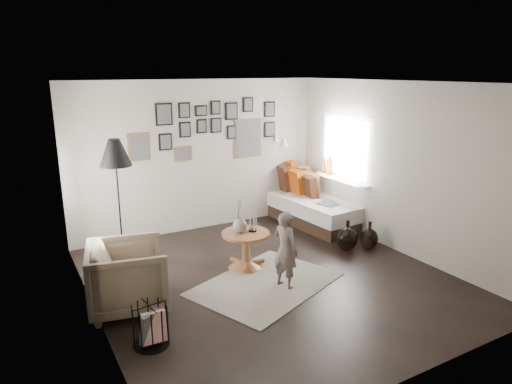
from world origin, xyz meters
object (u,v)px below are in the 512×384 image
daybed (307,203)px  armchair (128,277)px  demijohn_small (369,238)px  child (285,250)px  pedestal_table (246,251)px  magazine_basket (151,326)px  vase (240,223)px  floor_lamp (115,158)px  demijohn_large (347,239)px

daybed → armchair: 4.09m
demijohn_small → child: bearing=-166.6°
pedestal_table → child: bearing=-78.2°
magazine_basket → demijohn_small: 3.89m
pedestal_table → demijohn_small: (2.04, -0.33, -0.08)m
pedestal_table → vase: 0.44m
pedestal_table → demijohn_small: 2.07m
vase → magazine_basket: size_ratio=1.09×
vase → floor_lamp: bearing=149.0°
pedestal_table → magazine_basket: bearing=-145.7°
floor_lamp → magazine_basket: size_ratio=4.18×
daybed → armchair: (-3.75, -1.63, 0.06)m
vase → floor_lamp: floor_lamp is taller
daybed → magazine_basket: daybed is taller
vase → child: bearing=-73.1°
floor_lamp → child: floor_lamp is taller
armchair → magazine_basket: (-0.00, -0.86, -0.19)m
demijohn_large → pedestal_table: bearing=173.0°
armchair → child: child is taller
demijohn_large → floor_lamp: bearing=161.2°
daybed → demijohn_small: bearing=-93.1°
vase → child: (0.24, -0.80, -0.17)m
armchair → demijohn_large: (3.44, 0.13, -0.22)m
pedestal_table → vase: (-0.08, 0.02, 0.44)m
armchair → demijohn_small: bearing=-77.6°
armchair → demijohn_large: size_ratio=1.83×
pedestal_table → daybed: size_ratio=0.30×
magazine_basket → demijohn_small: (3.79, 0.87, -0.05)m
magazine_basket → demijohn_large: demijohn_large is taller
magazine_basket → demijohn_large: 3.58m
daybed → floor_lamp: 3.76m
daybed → armchair: daybed is taller
floor_lamp → armchair: bearing=-100.5°
daybed → demijohn_small: 1.64m
vase → magazine_basket: vase is taller
pedestal_table → demijohn_small: pedestal_table is taller
vase → daybed: size_ratio=0.22×
magazine_basket → vase: bearing=36.0°
magazine_basket → child: bearing=12.4°
pedestal_table → daybed: daybed is taller
pedestal_table → child: child is taller
vase → demijohn_small: bearing=-9.3°
daybed → magazine_basket: 4.51m
armchair → demijohn_small: armchair is taller
vase → demijohn_small: size_ratio=1.09×
floor_lamp → vase: bearing=-31.0°
vase → armchair: size_ratio=0.54×
magazine_basket → demijohn_small: same height
daybed → child: size_ratio=2.20×
floor_lamp → demijohn_small: 4.03m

